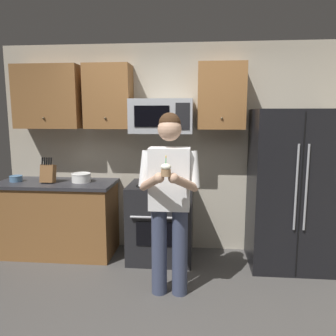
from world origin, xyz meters
name	(u,v)px	position (x,y,z in m)	size (l,w,h in m)	color
ground_plane	(160,326)	(0.00, 0.00, 0.00)	(6.00, 6.00, 0.00)	#474442
wall_back	(176,149)	(0.00, 1.75, 1.30)	(4.40, 0.10, 2.60)	#B7AD99
oven_range	(161,221)	(-0.15, 1.36, 0.46)	(0.76, 0.70, 0.93)	black
microwave	(162,116)	(-0.15, 1.48, 1.72)	(0.74, 0.41, 0.40)	#9EA0A5
refrigerator	(291,189)	(1.35, 1.32, 0.90)	(0.90, 0.75, 1.80)	black
cabinet_row_upper	(115,97)	(-0.72, 1.53, 1.95)	(2.78, 0.36, 0.76)	brown
counter_left	(58,218)	(-1.45, 1.38, 0.46)	(1.44, 0.66, 0.92)	brown
knife_block	(48,173)	(-1.52, 1.33, 1.04)	(0.16, 0.15, 0.32)	brown
bowl_large_white	(81,177)	(-1.14, 1.40, 0.98)	(0.24, 0.24, 0.11)	white
bowl_small_colored	(16,178)	(-1.95, 1.36, 0.96)	(0.16, 0.16, 0.07)	#4C7299
person	(169,195)	(0.03, 0.53, 1.00)	(0.60, 0.48, 1.76)	#383F59
cupcake	(166,170)	(0.03, 0.20, 1.29)	(0.09, 0.09, 0.17)	#A87F56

